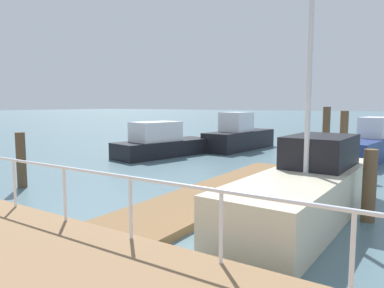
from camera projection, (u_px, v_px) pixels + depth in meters
The scene contains 11 objects.
ground_plane at pixel (2, 173), 14.05m from camera, with size 300.00×300.00×0.00m, color slate.
floating_dock at pixel (220, 192), 10.58m from camera, with size 10.23×2.00×0.18m, color olive.
boardwalk_railing at pixel (221, 205), 5.05m from camera, with size 0.06×27.69×1.08m.
dock_piling_1 at pixel (343, 143), 13.48m from camera, with size 0.29×0.29×2.43m, color brown.
dock_piling_2 at pixel (21, 160), 11.45m from camera, with size 0.30×0.30×1.78m, color brown.
dock_piling_3 at pixel (369, 186), 8.11m from camera, with size 0.30×0.30×1.66m, color brown.
dock_piling_4 at pixel (326, 144), 12.55m from camera, with size 0.25×0.25×2.58m, color brown.
moored_boat_0 at pixel (308, 187), 8.47m from camera, with size 6.49×2.05×8.07m.
moored_boat_1 at pixel (162, 143), 18.46m from camera, with size 5.71×3.02×1.79m.
moored_boat_2 at pixel (370, 145), 17.13m from camera, with size 6.27×2.17×2.04m.
moored_boat_3 at pixel (239, 136), 21.29m from camera, with size 5.69×2.18×2.21m.
Camera 1 is at (-7.50, 6.19, 2.66)m, focal length 33.57 mm.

